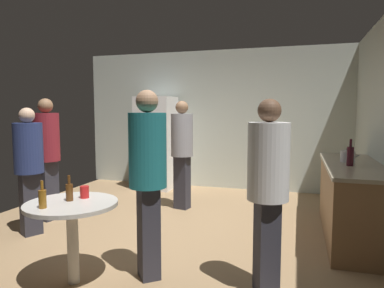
% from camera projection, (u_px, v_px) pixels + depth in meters
% --- Properties ---
extents(ground_plane, '(5.20, 5.20, 0.10)m').
position_uv_depth(ground_plane, '(164.00, 232.00, 4.57)').
color(ground_plane, '#9E7C56').
extents(wall_back, '(5.32, 0.06, 2.70)m').
position_uv_depth(wall_back, '(213.00, 120.00, 6.94)').
color(wall_back, beige).
rests_on(wall_back, ground_plane).
extents(refrigerator, '(0.70, 0.68, 1.80)m').
position_uv_depth(refrigerator, '(156.00, 143.00, 6.87)').
color(refrigerator, white).
rests_on(refrigerator, ground_plane).
extents(kitchen_counter, '(0.64, 2.03, 0.90)m').
position_uv_depth(kitchen_counter, '(352.00, 201.00, 4.21)').
color(kitchen_counter, olive).
rests_on(kitchen_counter, ground_plane).
extents(kettle, '(0.24, 0.17, 0.18)m').
position_uv_depth(kettle, '(348.00, 156.00, 4.30)').
color(kettle, '#B2B2B7').
rests_on(kettle, kitchen_counter).
extents(wine_bottle_on_counter, '(0.08, 0.08, 0.31)m').
position_uv_depth(wine_bottle_on_counter, '(350.00, 156.00, 4.01)').
color(wine_bottle_on_counter, '#3F141E').
rests_on(wine_bottle_on_counter, kitchen_counter).
extents(foreground_table, '(0.80, 0.80, 0.73)m').
position_uv_depth(foreground_table, '(72.00, 214.00, 3.07)').
color(foreground_table, beige).
rests_on(foreground_table, ground_plane).
extents(beer_bottle_amber, '(0.06, 0.06, 0.23)m').
position_uv_depth(beer_bottle_amber, '(42.00, 198.00, 2.87)').
color(beer_bottle_amber, '#8C5919').
rests_on(beer_bottle_amber, foreground_table).
extents(beer_bottle_brown, '(0.06, 0.06, 0.23)m').
position_uv_depth(beer_bottle_brown, '(69.00, 192.00, 3.10)').
color(beer_bottle_brown, '#593314').
rests_on(beer_bottle_brown, foreground_table).
extents(plastic_cup_red, '(0.08, 0.08, 0.11)m').
position_uv_depth(plastic_cup_red, '(84.00, 192.00, 3.20)').
color(plastic_cup_red, red).
rests_on(plastic_cup_red, foreground_table).
extents(person_in_gray_shirt, '(0.40, 0.40, 1.68)m').
position_uv_depth(person_in_gray_shirt, '(182.00, 146.00, 5.41)').
color(person_in_gray_shirt, '#2D2D38').
rests_on(person_in_gray_shirt, ground_plane).
extents(person_in_teal_shirt, '(0.48, 0.48, 1.72)m').
position_uv_depth(person_in_teal_shirt, '(148.00, 169.00, 3.14)').
color(person_in_teal_shirt, '#2D2D38').
rests_on(person_in_teal_shirt, ground_plane).
extents(person_in_navy_shirt, '(0.46, 0.46, 1.57)m').
position_uv_depth(person_in_navy_shirt, '(29.00, 162.00, 4.27)').
color(person_in_navy_shirt, '#2D2D38').
rests_on(person_in_navy_shirt, ground_plane).
extents(person_in_white_shirt, '(0.45, 0.45, 1.63)m').
position_uv_depth(person_in_white_shirt, '(268.00, 182.00, 2.86)').
color(person_in_white_shirt, '#2D2D38').
rests_on(person_in_white_shirt, ground_plane).
extents(person_in_maroon_shirt, '(0.42, 0.42, 1.70)m').
position_uv_depth(person_in_maroon_shirt, '(47.00, 150.00, 4.84)').
color(person_in_maroon_shirt, '#2D2D38').
rests_on(person_in_maroon_shirt, ground_plane).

